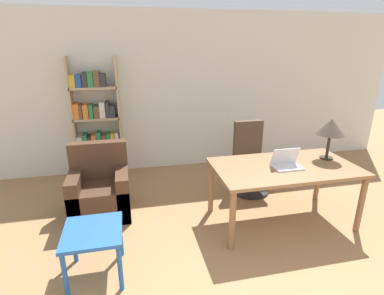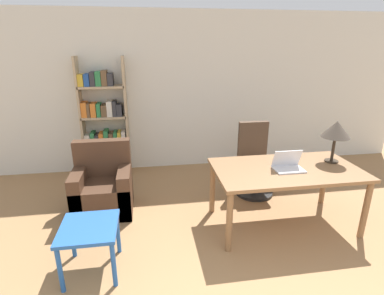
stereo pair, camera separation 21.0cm
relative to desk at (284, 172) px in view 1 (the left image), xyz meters
name	(u,v)px [view 1 (the left image)]	position (x,y,z in m)	size (l,w,h in m)	color
wall_back	(186,92)	(-0.79, 2.16, 0.68)	(8.00, 0.06, 2.70)	silver
desk	(284,172)	(0.00, 0.00, 0.00)	(1.73, 0.95, 0.76)	olive
laptop	(286,163)	(-0.01, -0.04, 0.14)	(0.34, 0.23, 0.23)	silver
table_lamp	(331,128)	(0.65, 0.11, 0.50)	(0.34, 0.34, 0.52)	#2D2319
office_chair	(250,162)	(-0.06, 0.90, -0.21)	(0.56, 0.56, 1.07)	black
side_table_blue	(93,237)	(-2.22, -0.50, -0.24)	(0.54, 0.56, 0.51)	#2356A3
armchair	(101,192)	(-2.24, 0.69, -0.36)	(0.75, 0.67, 0.93)	#472D1E
bookshelf	(96,124)	(-2.34, 1.97, 0.24)	(0.76, 0.28, 1.98)	tan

